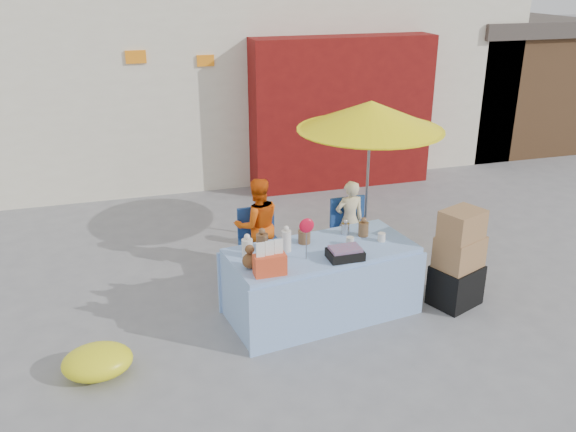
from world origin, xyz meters
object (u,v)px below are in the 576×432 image
object	(u,v)px
vendor_orange	(258,225)
box_stack	(458,262)
chair_left	(261,256)
market_table	(320,280)
chair_right	(352,244)
vendor_beige	(349,220)
umbrella	(371,116)

from	to	relation	value
vendor_orange	box_stack	bearing A→B (deg)	141.50
chair_left	box_stack	distance (m)	2.42
market_table	vendor_orange	bearing A→B (deg)	99.94
chair_right	vendor_orange	xyz separation A→B (m)	(-1.25, 0.13, 0.37)
chair_right	vendor_beige	distance (m)	0.32
vendor_orange	box_stack	distance (m)	2.49
chair_right	box_stack	world-z (taller)	box_stack
chair_right	umbrella	bearing A→B (deg)	41.98
market_table	vendor_orange	size ratio (longest dim) A/B	1.77
market_table	umbrella	distance (m)	2.33
chair_left	umbrella	distance (m)	2.27
vendor_beige	box_stack	bearing A→B (deg)	114.63
market_table	umbrella	bearing A→B (deg)	42.63
chair_left	vendor_orange	bearing A→B (deg)	88.39
chair_left	umbrella	bearing A→B (deg)	8.95
chair_right	vendor_orange	world-z (taller)	vendor_orange
vendor_beige	box_stack	size ratio (longest dim) A/B	0.93
chair_left	box_stack	xyz separation A→B (m)	(1.98, -1.36, 0.29)
vendor_orange	vendor_beige	world-z (taller)	vendor_orange
chair_left	chair_right	distance (m)	1.25
chair_right	umbrella	world-z (taller)	umbrella
market_table	chair_right	bearing A→B (deg)	44.80
chair_right	box_stack	size ratio (longest dim) A/B	0.72
market_table	vendor_beige	bearing A→B (deg)	47.87
chair_right	box_stack	bearing A→B (deg)	-63.18
vendor_beige	chair_right	bearing A→B (deg)	88.39
umbrella	market_table	bearing A→B (deg)	-129.22
vendor_beige	box_stack	xyz separation A→B (m)	(0.73, -1.50, -0.00)
vendor_orange	vendor_beige	xyz separation A→B (m)	(1.25, 0.00, -0.08)
chair_right	vendor_orange	size ratio (longest dim) A/B	0.68
umbrella	vendor_beige	bearing A→B (deg)	-153.43
chair_left	vendor_orange	world-z (taller)	vendor_orange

